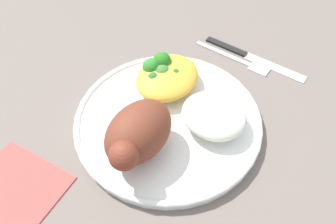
# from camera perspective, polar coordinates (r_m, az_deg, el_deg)

# --- Properties ---
(ground_plane) EXTENTS (2.00, 2.00, 0.00)m
(ground_plane) POSITION_cam_1_polar(r_m,az_deg,el_deg) (0.49, 0.00, -2.10)
(ground_plane) COLOR #6A5F58
(plate) EXTENTS (0.27, 0.27, 0.02)m
(plate) POSITION_cam_1_polar(r_m,az_deg,el_deg) (0.48, 0.00, -1.41)
(plate) COLOR white
(plate) RESTS_ON ground_plane
(roasted_chicken) EXTENTS (0.11, 0.07, 0.07)m
(roasted_chicken) POSITION_cam_1_polar(r_m,az_deg,el_deg) (0.41, -5.01, -3.97)
(roasted_chicken) COLOR brown
(roasted_chicken) RESTS_ON plate
(rice_pile) EXTENTS (0.08, 0.09, 0.03)m
(rice_pile) POSITION_cam_1_polar(r_m,az_deg,el_deg) (0.46, 7.98, -0.56)
(rice_pile) COLOR white
(rice_pile) RESTS_ON plate
(mac_cheese_with_broccoli) EXTENTS (0.11, 0.09, 0.04)m
(mac_cheese_with_broccoli) POSITION_cam_1_polar(r_m,az_deg,el_deg) (0.51, -0.39, 6.37)
(mac_cheese_with_broccoli) COLOR gold
(mac_cheese_with_broccoli) RESTS_ON plate
(fork) EXTENTS (0.02, 0.14, 0.01)m
(fork) POSITION_cam_1_polar(r_m,az_deg,el_deg) (0.60, 11.71, 9.08)
(fork) COLOR silver
(fork) RESTS_ON ground_plane
(knife) EXTENTS (0.02, 0.19, 0.01)m
(knife) POSITION_cam_1_polar(r_m,az_deg,el_deg) (0.61, 13.32, 9.76)
(knife) COLOR black
(knife) RESTS_ON ground_plane
(napkin) EXTENTS (0.11, 0.13, 0.00)m
(napkin) POSITION_cam_1_polar(r_m,az_deg,el_deg) (0.48, -24.97, -11.76)
(napkin) COLOR #DB4C47
(napkin) RESTS_ON ground_plane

